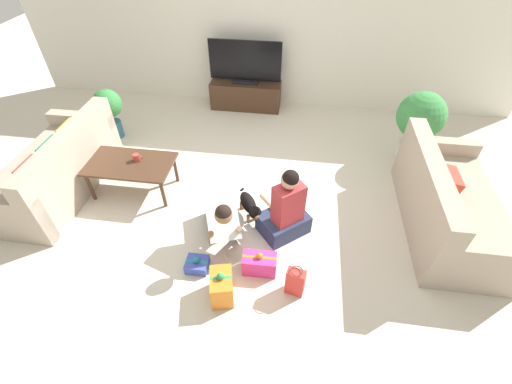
# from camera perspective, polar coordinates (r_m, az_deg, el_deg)

# --- Properties ---
(ground_plane) EXTENTS (16.00, 16.00, 0.00)m
(ground_plane) POSITION_cam_1_polar(r_m,az_deg,el_deg) (4.44, -2.13, -0.86)
(ground_plane) COLOR beige
(wall_back) EXTENTS (8.40, 0.06, 2.60)m
(wall_back) POSITION_cam_1_polar(r_m,az_deg,el_deg) (6.08, 2.11, 25.86)
(wall_back) COLOR white
(wall_back) RESTS_ON ground_plane
(sofa_left) EXTENTS (0.92, 1.88, 0.87)m
(sofa_left) POSITION_cam_1_polar(r_m,az_deg,el_deg) (5.05, -30.34, 3.16)
(sofa_left) COLOR tan
(sofa_left) RESTS_ON ground_plane
(sofa_right) EXTENTS (0.92, 1.88, 0.87)m
(sofa_right) POSITION_cam_1_polar(r_m,az_deg,el_deg) (4.46, 29.25, -1.98)
(sofa_right) COLOR tan
(sofa_right) RESTS_ON ground_plane
(coffee_table) EXTENTS (1.07, 0.61, 0.44)m
(coffee_table) POSITION_cam_1_polar(r_m,az_deg,el_deg) (4.57, -20.18, 4.11)
(coffee_table) COLOR #472D1E
(coffee_table) RESTS_ON ground_plane
(tv_console) EXTENTS (1.21, 0.41, 0.47)m
(tv_console) POSITION_cam_1_polar(r_m,az_deg,el_deg) (6.27, -1.71, 15.88)
(tv_console) COLOR #472D1E
(tv_console) RESTS_ON ground_plane
(tv) EXTENTS (1.20, 0.20, 0.70)m
(tv) POSITION_cam_1_polar(r_m,az_deg,el_deg) (6.04, -1.82, 20.50)
(tv) COLOR black
(tv) RESTS_ON tv_console
(potted_plant_corner_right) EXTENTS (0.63, 0.63, 1.03)m
(potted_plant_corner_right) POSITION_cam_1_polar(r_m,az_deg,el_deg) (5.21, 25.65, 10.88)
(potted_plant_corner_right) COLOR beige
(potted_plant_corner_right) RESTS_ON ground_plane
(potted_plant_corner_left) EXTENTS (0.42, 0.42, 0.78)m
(potted_plant_corner_left) POSITION_cam_1_polar(r_m,az_deg,el_deg) (5.75, -23.37, 12.77)
(potted_plant_corner_left) COLOR #336B84
(potted_plant_corner_left) RESTS_ON ground_plane
(person_kneeling) EXTENTS (0.57, 0.85, 0.79)m
(person_kneeling) POSITION_cam_1_polar(r_m,az_deg,el_deg) (3.75, -5.82, -4.09)
(person_kneeling) COLOR #23232D
(person_kneeling) RESTS_ON ground_plane
(person_sitting) EXTENTS (0.66, 0.64, 0.93)m
(person_sitting) POSITION_cam_1_polar(r_m,az_deg,el_deg) (3.80, 4.95, -3.24)
(person_sitting) COLOR #283351
(person_sitting) RESTS_ON ground_plane
(dog) EXTENTS (0.35, 0.51, 0.31)m
(dog) POSITION_cam_1_polar(r_m,az_deg,el_deg) (4.05, -1.03, -2.26)
(dog) COLOR black
(dog) RESTS_ON ground_plane
(gift_box_a) EXTENTS (0.27, 0.34, 0.37)m
(gift_box_a) POSITION_cam_1_polar(r_m,az_deg,el_deg) (3.43, -5.72, -15.42)
(gift_box_a) COLOR orange
(gift_box_a) RESTS_ON ground_plane
(gift_box_b) EXTENTS (0.23, 0.21, 0.17)m
(gift_box_b) POSITION_cam_1_polar(r_m,az_deg,el_deg) (3.72, -9.77, -11.78)
(gift_box_b) COLOR #3D51BC
(gift_box_b) RESTS_ON ground_plane
(gift_box_c) EXTENTS (0.35, 0.20, 0.28)m
(gift_box_c) POSITION_cam_1_polar(r_m,az_deg,el_deg) (3.62, 0.60, -11.83)
(gift_box_c) COLOR #CC3389
(gift_box_c) RESTS_ON ground_plane
(gift_bag_a) EXTENTS (0.20, 0.14, 0.35)m
(gift_bag_a) POSITION_cam_1_polar(r_m,az_deg,el_deg) (3.45, 6.56, -14.63)
(gift_bag_a) COLOR red
(gift_bag_a) RESTS_ON ground_plane
(mug) EXTENTS (0.12, 0.08, 0.09)m
(mug) POSITION_cam_1_polar(r_m,az_deg,el_deg) (4.53, -19.30, 5.46)
(mug) COLOR #B23D38
(mug) RESTS_ON coffee_table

